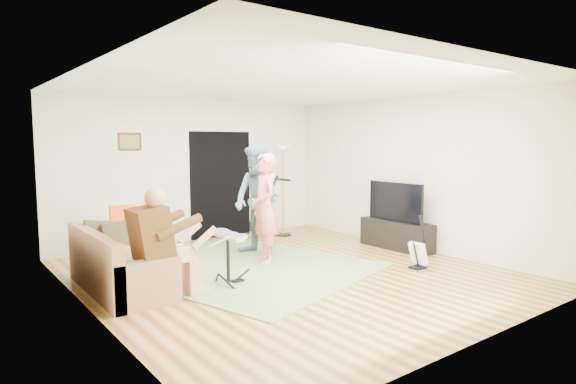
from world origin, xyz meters
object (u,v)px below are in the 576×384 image
object	(u,v)px
singer	(265,209)
guitarist	(258,201)
television	(395,202)
sofa	(115,271)
guitar_spare	(418,253)
dining_chair	(127,247)
tv_cabinet	(397,235)
drum_kit	(228,262)
torchiere_lamp	(283,174)

from	to	relation	value
singer	guitarist	xyz separation A→B (m)	(0.16, 0.43, 0.07)
guitarist	television	bearing A→B (deg)	57.10
sofa	guitarist	bearing A→B (deg)	10.38
television	guitar_spare	bearing A→B (deg)	-124.43
guitarist	guitar_spare	xyz separation A→B (m)	(1.48, -2.11, -0.70)
dining_chair	tv_cabinet	world-z (taller)	dining_chair
singer	drum_kit	bearing A→B (deg)	-41.46
torchiere_lamp	dining_chair	size ratio (longest dim) A/B	1.93
dining_chair	singer	bearing A→B (deg)	-25.66
singer	tv_cabinet	size ratio (longest dim) A/B	1.23
tv_cabinet	guitar_spare	bearing A→B (deg)	-126.17
drum_kit	guitarist	xyz separation A→B (m)	(1.22, 1.11, 0.61)
singer	dining_chair	xyz separation A→B (m)	(-1.86, 0.93, -0.52)
guitar_spare	dining_chair	bearing A→B (deg)	143.33
drum_kit	torchiere_lamp	distance (m)	3.59
sofa	torchiere_lamp	bearing A→B (deg)	22.80
guitar_spare	drum_kit	bearing A→B (deg)	159.56
guitar_spare	torchiere_lamp	distance (m)	3.45
drum_kit	tv_cabinet	distance (m)	3.50
drum_kit	television	distance (m)	3.49
guitarist	guitar_spare	distance (m)	2.67
singer	torchiere_lamp	distance (m)	2.27
drum_kit	singer	world-z (taller)	singer
singer	guitar_spare	distance (m)	2.43
torchiere_lamp	tv_cabinet	distance (m)	2.58
sofa	dining_chair	world-z (taller)	dining_chair
singer	guitar_spare	size ratio (longest dim) A/B	2.14
guitarist	singer	bearing A→B (deg)	-29.03
guitarist	tv_cabinet	xyz separation A→B (m)	(2.28, -1.02, -0.68)
drum_kit	television	size ratio (longest dim) A/B	0.62
torchiere_lamp	drum_kit	bearing A→B (deg)	-138.73
torchiere_lamp	tv_cabinet	world-z (taller)	torchiere_lamp
sofa	tv_cabinet	world-z (taller)	sofa
drum_kit	dining_chair	world-z (taller)	dining_chair
torchiere_lamp	guitar_spare	bearing A→B (deg)	-88.37
sofa	television	xyz separation A→B (m)	(4.74, -0.56, 0.59)
drum_kit	torchiere_lamp	size ratio (longest dim) A/B	0.39
torchiere_lamp	television	bearing A→B (deg)	-68.91
drum_kit	tv_cabinet	bearing A→B (deg)	1.51
drum_kit	guitar_spare	xyz separation A→B (m)	(2.70, -1.01, -0.08)
guitar_spare	torchiere_lamp	xyz separation A→B (m)	(-0.09, 3.29, 1.03)
drum_kit	guitar_spare	size ratio (longest dim) A/B	0.90
sofa	tv_cabinet	size ratio (longest dim) A/B	1.39
torchiere_lamp	sofa	bearing A→B (deg)	-157.20
guitarist	torchiere_lamp	bearing A→B (deg)	121.97
singer	television	size ratio (longest dim) A/B	1.49
drum_kit	guitar_spare	world-z (taller)	guitar_spare
tv_cabinet	guitarist	bearing A→B (deg)	155.97
sofa	television	world-z (taller)	television
dining_chair	tv_cabinet	distance (m)	4.56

